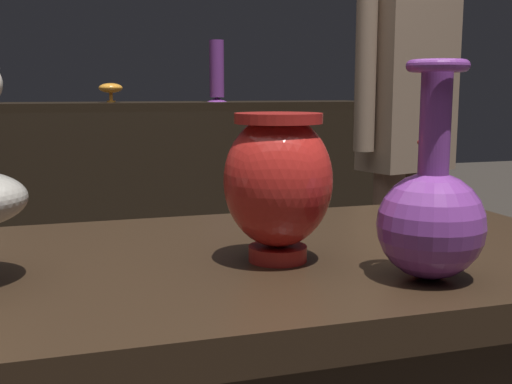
{
  "coord_description": "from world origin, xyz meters",
  "views": [
    {
      "loc": [
        -0.26,
        -0.93,
        1.05
      ],
      "look_at": [
        0.03,
        -0.03,
        0.9
      ],
      "focal_mm": 45.08,
      "sensor_mm": 36.0,
      "label": 1
    }
  ],
  "objects_px": {
    "vase_tall_behind": "(431,213)",
    "shelf_vase_center": "(111,88)",
    "vase_left_accent": "(429,195)",
    "visitor_near_right": "(406,129)",
    "vase_centerpiece": "(278,181)",
    "shelf_vase_right": "(217,73)"
  },
  "relations": [
    {
      "from": "vase_tall_behind",
      "to": "vase_left_accent",
      "type": "distance_m",
      "value": 0.39
    },
    {
      "from": "shelf_vase_right",
      "to": "shelf_vase_center",
      "type": "distance_m",
      "value": 0.53
    },
    {
      "from": "vase_centerpiece",
      "to": "shelf_vase_center",
      "type": "bearing_deg",
      "value": 91.29
    },
    {
      "from": "shelf_vase_right",
      "to": "visitor_near_right",
      "type": "bearing_deg",
      "value": -69.87
    },
    {
      "from": "vase_centerpiece",
      "to": "vase_tall_behind",
      "type": "bearing_deg",
      "value": -40.96
    },
    {
      "from": "vase_left_accent",
      "to": "shelf_vase_right",
      "type": "height_order",
      "value": "shelf_vase_right"
    },
    {
      "from": "vase_centerpiece",
      "to": "shelf_vase_right",
      "type": "height_order",
      "value": "shelf_vase_right"
    },
    {
      "from": "vase_tall_behind",
      "to": "visitor_near_right",
      "type": "bearing_deg",
      "value": 60.91
    },
    {
      "from": "vase_tall_behind",
      "to": "shelf_vase_center",
      "type": "relative_size",
      "value": 2.63
    },
    {
      "from": "vase_tall_behind",
      "to": "vase_left_accent",
      "type": "relative_size",
      "value": 1.84
    },
    {
      "from": "shelf_vase_right",
      "to": "vase_left_accent",
      "type": "bearing_deg",
      "value": -92.78
    },
    {
      "from": "vase_left_accent",
      "to": "shelf_vase_center",
      "type": "height_order",
      "value": "shelf_vase_center"
    },
    {
      "from": "vase_tall_behind",
      "to": "vase_left_accent",
      "type": "bearing_deg",
      "value": 58.07
    },
    {
      "from": "vase_tall_behind",
      "to": "visitor_near_right",
      "type": "relative_size",
      "value": 0.19
    },
    {
      "from": "vase_centerpiece",
      "to": "vase_tall_behind",
      "type": "distance_m",
      "value": 0.22
    },
    {
      "from": "vase_centerpiece",
      "to": "visitor_near_right",
      "type": "height_order",
      "value": "visitor_near_right"
    },
    {
      "from": "shelf_vase_right",
      "to": "vase_tall_behind",
      "type": "bearing_deg",
      "value": -97.2
    },
    {
      "from": "shelf_vase_right",
      "to": "shelf_vase_center",
      "type": "bearing_deg",
      "value": -176.21
    },
    {
      "from": "shelf_vase_center",
      "to": "vase_left_accent",
      "type": "bearing_deg",
      "value": -78.45
    },
    {
      "from": "vase_left_accent",
      "to": "visitor_near_right",
      "type": "bearing_deg",
      "value": 61.92
    },
    {
      "from": "vase_left_accent",
      "to": "visitor_near_right",
      "type": "height_order",
      "value": "visitor_near_right"
    },
    {
      "from": "vase_tall_behind",
      "to": "shelf_vase_right",
      "type": "xyz_separation_m",
      "value": [
        0.3,
        2.41,
        0.24
      ]
    }
  ]
}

